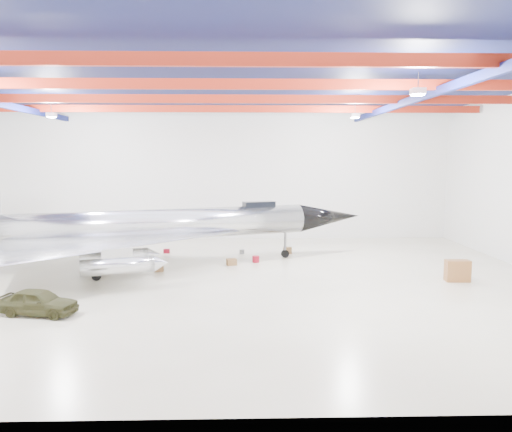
{
  "coord_description": "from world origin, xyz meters",
  "views": [
    {
      "loc": [
        2.53,
        -27.5,
        6.85
      ],
      "look_at": [
        3.3,
        2.0,
        3.44
      ],
      "focal_mm": 35.0,
      "sensor_mm": 36.0,
      "label": 1
    }
  ],
  "objects": [
    {
      "name": "floor",
      "position": [
        0.0,
        0.0,
        0.0
      ],
      "size": [
        40.0,
        40.0,
        0.0
      ],
      "primitive_type": "plane",
      "color": "beige",
      "rests_on": "ground"
    },
    {
      "name": "wall_back",
      "position": [
        0.0,
        15.0,
        5.5
      ],
      "size": [
        40.0,
        0.0,
        40.0
      ],
      "primitive_type": "plane",
      "rotation": [
        1.57,
        0.0,
        0.0
      ],
      "color": "silver",
      "rests_on": "floor"
    },
    {
      "name": "ceiling",
      "position": [
        0.0,
        0.0,
        11.0
      ],
      "size": [
        40.0,
        40.0,
        0.0
      ],
      "primitive_type": "plane",
      "rotation": [
        3.14,
        0.0,
        0.0
      ],
      "color": "#0A0F38",
      "rests_on": "wall_back"
    },
    {
      "name": "ceiling_structure",
      "position": [
        0.0,
        0.0,
        10.32
      ],
      "size": [
        39.5,
        29.5,
        1.08
      ],
      "color": "maroon",
      "rests_on": "ceiling"
    },
    {
      "name": "jet_aircraft",
      "position": [
        -2.89,
        3.78,
        2.43
      ],
      "size": [
        26.39,
        19.59,
        7.42
      ],
      "rotation": [
        0.0,
        0.0,
        0.32
      ],
      "color": "silver",
      "rests_on": "floor"
    },
    {
      "name": "jeep",
      "position": [
        -6.48,
        -5.93,
        0.59
      ],
      "size": [
        3.64,
        2.04,
        1.17
      ],
      "primitive_type": "imported",
      "rotation": [
        0.0,
        0.0,
        1.37
      ],
      "color": "#35351A",
      "rests_on": "floor"
    },
    {
      "name": "desk",
      "position": [
        14.53,
        -0.45,
        0.6
      ],
      "size": [
        1.35,
        0.73,
        1.2
      ],
      "primitive_type": "cube",
      "rotation": [
        0.0,
        0.0,
        -0.05
      ],
      "color": "brown",
      "rests_on": "floor"
    },
    {
      "name": "crate_ply",
      "position": [
        -2.62,
        2.49,
        0.2
      ],
      "size": [
        0.6,
        0.49,
        0.4
      ],
      "primitive_type": "cube",
      "rotation": [
        0.0,
        0.0,
        0.06
      ],
      "color": "olive",
      "rests_on": "floor"
    },
    {
      "name": "toolbox_red",
      "position": [
        -3.04,
        8.42,
        0.16
      ],
      "size": [
        0.46,
        0.38,
        0.31
      ],
      "primitive_type": "cube",
      "rotation": [
        0.0,
        0.0,
        0.04
      ],
      "color": "maroon",
      "rests_on": "floor"
    },
    {
      "name": "parts_bin",
      "position": [
        5.75,
        8.1,
        0.22
      ],
      "size": [
        0.68,
        0.57,
        0.45
      ],
      "primitive_type": "cube",
      "rotation": [
        0.0,
        0.0,
        -0.09
      ],
      "color": "olive",
      "rests_on": "floor"
    },
    {
      "name": "crate_small",
      "position": [
        -8.29,
        6.56,
        0.13
      ],
      "size": [
        0.36,
        0.29,
        0.25
      ],
      "primitive_type": "cube",
      "rotation": [
        0.0,
        0.0,
        -0.0
      ],
      "color": "#59595B",
      "rests_on": "floor"
    },
    {
      "name": "tool_chest",
      "position": [
        3.37,
        5.01,
        0.21
      ],
      "size": [
        0.59,
        0.59,
        0.43
      ],
      "primitive_type": "cylinder",
      "rotation": [
        0.0,
        0.0,
        -0.28
      ],
      "color": "maroon",
      "rests_on": "floor"
    },
    {
      "name": "oil_barrel",
      "position": [
        1.78,
        4.15,
        0.21
      ],
      "size": [
        0.73,
        0.65,
        0.42
      ],
      "primitive_type": "cube",
      "rotation": [
        0.0,
        0.0,
        0.32
      ],
      "color": "olive",
      "rests_on": "floor"
    },
    {
      "name": "spares_box",
      "position": [
        2.44,
        8.01,
        0.16
      ],
      "size": [
        0.42,
        0.42,
        0.32
      ],
      "primitive_type": "cylinder",
      "rotation": [
        0.0,
        0.0,
        -0.23
      ],
      "color": "#59595B",
      "rests_on": "floor"
    }
  ]
}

